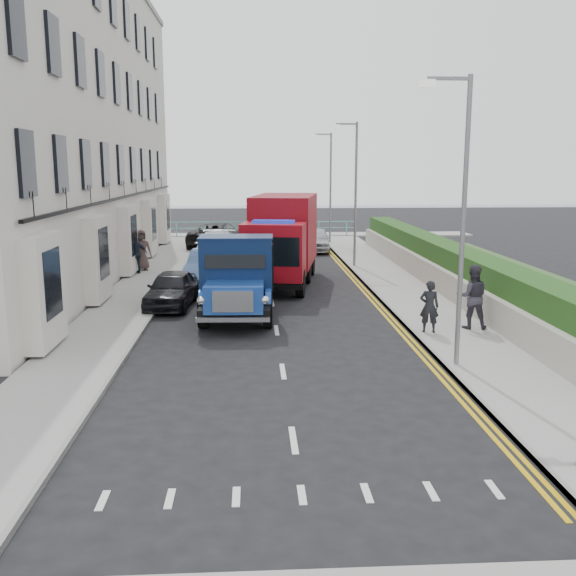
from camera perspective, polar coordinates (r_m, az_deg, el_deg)
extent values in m
plane|color=black|center=(17.70, -0.77, -5.41)|extent=(120.00, 120.00, 0.00)
cube|color=gray|center=(26.82, -12.79, 0.03)|extent=(2.40, 38.00, 0.12)
cube|color=gray|center=(27.12, 9.65, 0.26)|extent=(2.60, 38.00, 0.12)
cube|color=gray|center=(46.25, -2.32, 4.72)|extent=(30.00, 2.50, 0.12)
plane|color=slate|center=(77.15, -2.70, 7.10)|extent=(120.00, 120.00, 0.00)
cube|color=silver|center=(31.31, -20.12, 13.92)|extent=(6.00, 30.00, 14.00)
cube|color=black|center=(30.54, -13.98, 7.96)|extent=(0.12, 28.00, 0.10)
cube|color=#B2AD9E|center=(27.35, 12.34, 1.30)|extent=(0.30, 28.00, 1.00)
cube|color=#214415|center=(27.49, 13.78, 2.13)|extent=(1.20, 28.00, 1.70)
cube|color=#59B2A5|center=(45.36, -2.32, 5.89)|extent=(13.00, 0.08, 0.06)
cube|color=#59B2A5|center=(45.39, -2.31, 5.35)|extent=(13.00, 0.06, 0.05)
cylinder|color=slate|center=(15.87, 15.29, 5.21)|extent=(0.12, 0.12, 7.00)
cube|color=slate|center=(15.78, 14.12, 17.62)|extent=(1.00, 0.08, 0.08)
cube|color=beige|center=(15.62, 12.27, 17.32)|extent=(0.35, 0.18, 0.18)
cylinder|color=slate|center=(31.42, 6.03, 8.10)|extent=(0.12, 0.12, 7.00)
cube|color=slate|center=(31.38, 5.23, 14.32)|extent=(1.00, 0.08, 0.08)
cube|color=beige|center=(31.30, 4.29, 14.13)|extent=(0.35, 0.18, 0.18)
cylinder|color=slate|center=(41.32, 3.80, 8.76)|extent=(0.12, 0.12, 7.00)
cube|color=slate|center=(41.28, 3.15, 13.49)|extent=(1.00, 0.08, 0.08)
cube|color=beige|center=(41.22, 2.44, 13.33)|extent=(0.35, 0.18, 0.18)
cylinder|color=black|center=(19.95, -7.51, -2.05)|extent=(0.33, 1.09, 1.08)
cylinder|color=black|center=(19.83, -1.82, -2.04)|extent=(0.33, 1.09, 1.08)
cylinder|color=black|center=(23.02, -6.68, -0.31)|extent=(0.33, 1.09, 1.08)
cylinder|color=black|center=(22.91, -1.75, -0.29)|extent=(0.33, 1.09, 1.08)
cube|color=black|center=(21.37, -4.44, -0.70)|extent=(2.32, 5.47, 0.20)
cube|color=#1B3F92|center=(19.26, -4.79, -0.75)|extent=(1.79, 1.52, 0.81)
cube|color=silver|center=(18.52, -4.93, -1.21)|extent=(1.18, 0.13, 0.62)
cube|color=#0C1C41|center=(20.41, -4.60, 1.74)|extent=(2.29, 1.42, 1.97)
cube|color=black|center=(22.65, -4.26, 0.62)|extent=(2.47, 3.23, 0.13)
cylinder|color=black|center=(24.75, -3.62, 0.52)|extent=(0.49, 1.11, 1.07)
cylinder|color=black|center=(24.48, 1.11, 0.42)|extent=(0.49, 1.11, 1.07)
cylinder|color=black|center=(27.69, -2.54, 1.63)|extent=(0.49, 1.11, 1.07)
cylinder|color=black|center=(27.45, 1.70, 1.55)|extent=(0.49, 1.11, 1.07)
cylinder|color=black|center=(29.79, -1.90, 2.28)|extent=(0.49, 1.11, 1.07)
cylinder|color=black|center=(29.56, 2.04, 2.21)|extent=(0.49, 1.11, 1.07)
cube|color=black|center=(27.04, -0.55, 1.83)|extent=(3.35, 7.11, 0.24)
cube|color=maroon|center=(24.40, -1.28, 3.29)|extent=(2.62, 2.22, 2.15)
cube|color=black|center=(23.51, -1.57, 3.24)|extent=(2.13, 0.44, 1.07)
cube|color=maroon|center=(27.91, -0.29, 5.24)|extent=(3.25, 5.41, 2.93)
imported|color=black|center=(23.19, -10.30, -0.07)|extent=(1.85, 3.88, 1.28)
imported|color=#5984C0|center=(27.66, -7.09, 1.90)|extent=(1.90, 4.42, 1.42)
imported|color=silver|center=(33.80, -6.40, 3.62)|extent=(2.26, 5.29, 1.52)
imported|color=black|center=(39.77, -6.26, 4.72)|extent=(3.77, 6.06, 1.56)
imported|color=#B8B9BE|center=(37.86, 2.49, 4.32)|extent=(2.01, 4.17, 1.37)
imported|color=black|center=(19.23, 12.45, -1.61)|extent=(0.62, 0.47, 1.55)
imported|color=#332F3A|center=(19.99, 16.07, -0.75)|extent=(1.06, 0.89, 1.94)
imported|color=#19212D|center=(29.95, -13.37, 2.95)|extent=(1.13, 0.82, 1.78)
imported|color=#41332F|center=(30.80, -12.91, 3.30)|extent=(1.07, 0.87, 1.91)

